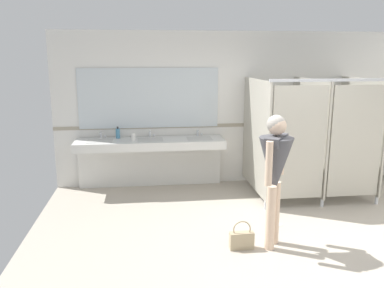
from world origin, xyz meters
The scene contains 11 objects.
ground_plane centered at (0.00, 0.00, -0.05)m, with size 6.59×5.73×0.10m, color #B2A899.
wall_back centered at (0.00, 2.63, 1.34)m, with size 6.59×0.12×2.68m, color silver.
wall_back_tile_band centered at (0.00, 2.56, 1.05)m, with size 6.59×0.01×0.06m, color #9E937F.
vanity_counter centered at (-1.66, 2.34, 0.66)m, with size 2.49×0.59×1.00m.
mirror_panel centered at (-1.66, 2.55, 1.55)m, with size 2.39×0.02×1.02m, color silver.
bathroom_stalls centered at (0.93, 1.63, 1.02)m, with size 1.85×1.45×1.94m.
person_standing centered at (-0.25, 0.00, 1.01)m, with size 0.56×0.56×1.61m.
handbag centered at (-0.63, -0.03, 0.12)m, with size 0.29×0.10×0.36m.
soap_dispenser centered at (-2.20, 2.43, 0.97)m, with size 0.07×0.07×0.20m.
paper_cup centered at (-1.94, 2.21, 0.94)m, with size 0.07×0.07×0.11m, color white.
floor_drain_cover centered at (0.03, 0.60, 0.00)m, with size 0.14×0.14×0.01m, color #B7BABF.
Camera 1 is at (-1.74, -4.28, 2.26)m, focal length 36.98 mm.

